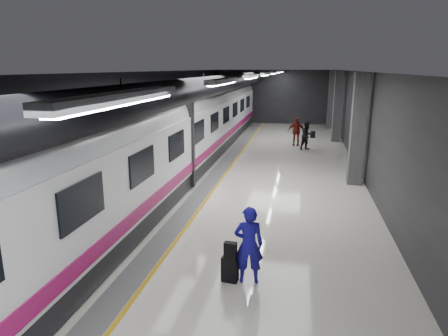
{
  "coord_description": "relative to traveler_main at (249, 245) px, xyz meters",
  "views": [
    {
      "loc": [
        2.31,
        -14.66,
        4.68
      ],
      "look_at": [
        -0.15,
        -2.01,
        1.43
      ],
      "focal_mm": 32.0,
      "sensor_mm": 36.0,
      "label": 1
    }
  ],
  "objects": [
    {
      "name": "train",
      "position": [
        -4.54,
        6.61,
        1.18
      ],
      "size": [
        3.05,
        38.0,
        4.05
      ],
      "color": "black",
      "rests_on": "ground"
    },
    {
      "name": "suitcase_main",
      "position": [
        -0.41,
        -0.06,
        -0.6
      ],
      "size": [
        0.39,
        0.28,
        0.58
      ],
      "primitive_type": "cube",
      "rotation": [
        0.0,
        0.0,
        -0.14
      ],
      "color": "black",
      "rests_on": "ground"
    },
    {
      "name": "shoulder_bag",
      "position": [
        -0.39,
        -0.1,
        -0.12
      ],
      "size": [
        0.29,
        0.17,
        0.37
      ],
      "primitive_type": "cube",
      "rotation": [
        0.0,
        0.0,
        -0.06
      ],
      "color": "black",
      "rests_on": "suitcase_main"
    },
    {
      "name": "suitcase_far",
      "position": [
        1.82,
        19.65,
        -0.67
      ],
      "size": [
        0.34,
        0.26,
        0.44
      ],
      "primitive_type": "cube",
      "rotation": [
        0.0,
        0.0,
        0.23
      ],
      "color": "black",
      "rests_on": "ground"
    },
    {
      "name": "ground",
      "position": [
        -1.3,
        6.61,
        -0.89
      ],
      "size": [
        40.0,
        40.0,
        0.0
      ],
      "primitive_type": "plane",
      "color": "silver",
      "rests_on": "ground"
    },
    {
      "name": "platform_hall",
      "position": [
        -1.58,
        7.57,
        2.65
      ],
      "size": [
        10.02,
        40.02,
        4.51
      ],
      "color": "black",
      "rests_on": "ground"
    },
    {
      "name": "traveler_far_b",
      "position": [
        0.72,
        16.68,
        -0.01
      ],
      "size": [
        1.05,
        0.47,
        1.76
      ],
      "primitive_type": "imported",
      "rotation": [
        0.0,
        0.0,
        -0.04
      ],
      "color": "maroon",
      "rests_on": "ground"
    },
    {
      "name": "traveler_far_a",
      "position": [
        1.37,
        15.4,
        -0.05
      ],
      "size": [
        1.03,
        1.0,
        1.67
      ],
      "primitive_type": "imported",
      "rotation": [
        0.0,
        0.0,
        0.65
      ],
      "color": "black",
      "rests_on": "ground"
    },
    {
      "name": "traveler_main",
      "position": [
        0.0,
        0.0,
        0.0
      ],
      "size": [
        0.72,
        0.54,
        1.78
      ],
      "primitive_type": "imported",
      "rotation": [
        0.0,
        0.0,
        3.33
      ],
      "color": "#1816A9",
      "rests_on": "ground"
    }
  ]
}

